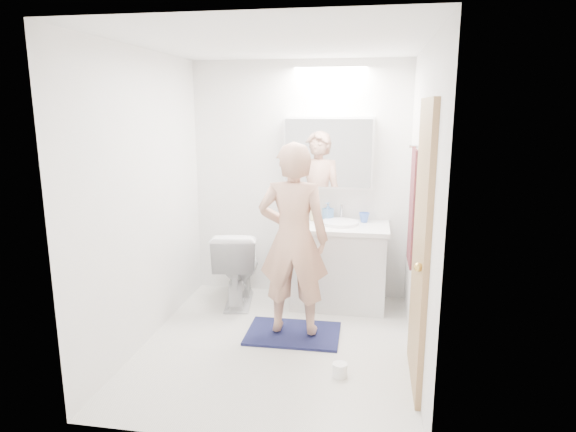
% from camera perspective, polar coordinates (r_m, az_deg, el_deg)
% --- Properties ---
extents(floor, '(2.50, 2.50, 0.00)m').
position_cam_1_polar(floor, '(4.27, -1.27, -14.60)').
color(floor, silver).
rests_on(floor, ground).
extents(ceiling, '(2.50, 2.50, 0.00)m').
position_cam_1_polar(ceiling, '(3.83, -1.45, 19.31)').
color(ceiling, white).
rests_on(ceiling, floor).
extents(wall_back, '(2.50, 0.00, 2.50)m').
position_cam_1_polar(wall_back, '(5.09, 1.34, 4.05)').
color(wall_back, white).
rests_on(wall_back, floor).
extents(wall_front, '(2.50, 0.00, 2.50)m').
position_cam_1_polar(wall_front, '(2.69, -6.44, -3.60)').
color(wall_front, white).
rests_on(wall_front, floor).
extents(wall_left, '(0.00, 2.50, 2.50)m').
position_cam_1_polar(wall_left, '(4.22, -16.17, 1.83)').
color(wall_left, white).
rests_on(wall_left, floor).
extents(wall_right, '(0.00, 2.50, 2.50)m').
position_cam_1_polar(wall_right, '(3.83, 15.05, 0.83)').
color(wall_right, white).
rests_on(wall_right, floor).
extents(vanity_cabinet, '(0.90, 0.55, 0.78)m').
position_cam_1_polar(vanity_cabinet, '(4.96, 5.86, -5.87)').
color(vanity_cabinet, silver).
rests_on(vanity_cabinet, floor).
extents(countertop, '(0.95, 0.58, 0.04)m').
position_cam_1_polar(countertop, '(4.84, 5.97, -1.26)').
color(countertop, white).
rests_on(countertop, vanity_cabinet).
extents(sink_basin, '(0.36, 0.36, 0.03)m').
position_cam_1_polar(sink_basin, '(4.87, 6.00, -0.78)').
color(sink_basin, white).
rests_on(sink_basin, countertop).
extents(faucet, '(0.02, 0.02, 0.16)m').
position_cam_1_polar(faucet, '(5.04, 6.16, 0.42)').
color(faucet, silver).
rests_on(faucet, countertop).
extents(medicine_cabinet, '(0.88, 0.14, 0.70)m').
position_cam_1_polar(medicine_cabinet, '(4.95, 4.70, 7.27)').
color(medicine_cabinet, white).
rests_on(medicine_cabinet, wall_back).
extents(mirror_panel, '(0.84, 0.01, 0.66)m').
position_cam_1_polar(mirror_panel, '(4.87, 4.62, 7.19)').
color(mirror_panel, silver).
rests_on(mirror_panel, medicine_cabinet).
extents(toilet, '(0.53, 0.80, 0.76)m').
position_cam_1_polar(toilet, '(5.01, -5.82, -5.76)').
color(toilet, white).
rests_on(toilet, floor).
extents(bath_rug, '(0.81, 0.56, 0.02)m').
position_cam_1_polar(bath_rug, '(4.44, 0.60, -13.35)').
color(bath_rug, '#162047').
rests_on(bath_rug, floor).
extents(person, '(0.60, 0.39, 1.62)m').
position_cam_1_polar(person, '(4.14, 0.62, -2.71)').
color(person, tan).
rests_on(person, bath_rug).
extents(door, '(0.04, 0.80, 2.00)m').
position_cam_1_polar(door, '(3.53, 15.04, -3.46)').
color(door, '#A67953').
rests_on(door, wall_right).
extents(door_knob, '(0.06, 0.06, 0.06)m').
position_cam_1_polar(door_knob, '(3.25, 14.75, -5.71)').
color(door_knob, gold).
rests_on(door_knob, door).
extents(towel, '(0.02, 0.42, 1.00)m').
position_cam_1_polar(towel, '(4.38, 14.06, 0.98)').
color(towel, '#161033').
rests_on(towel, wall_right).
extents(towel_hook, '(0.07, 0.02, 0.02)m').
position_cam_1_polar(towel_hook, '(4.31, 14.25, 7.78)').
color(towel_hook, silver).
rests_on(towel_hook, wall_right).
extents(soap_bottle_a, '(0.13, 0.13, 0.23)m').
position_cam_1_polar(soap_bottle_a, '(4.98, 3.03, 0.76)').
color(soap_bottle_a, '#D3C489').
rests_on(soap_bottle_a, countertop).
extents(soap_bottle_b, '(0.12, 0.12, 0.19)m').
position_cam_1_polar(soap_bottle_b, '(5.00, 4.62, 0.53)').
color(soap_bottle_b, '#527DB0').
rests_on(soap_bottle_b, countertop).
extents(toothbrush_cup, '(0.13, 0.13, 0.10)m').
position_cam_1_polar(toothbrush_cup, '(4.98, 8.75, -0.17)').
color(toothbrush_cup, '#446CCD').
rests_on(toothbrush_cup, countertop).
extents(toilet_paper_roll, '(0.11, 0.11, 0.10)m').
position_cam_1_polar(toilet_paper_roll, '(3.84, 5.98, -17.17)').
color(toilet_paper_roll, white).
rests_on(toilet_paper_roll, floor).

